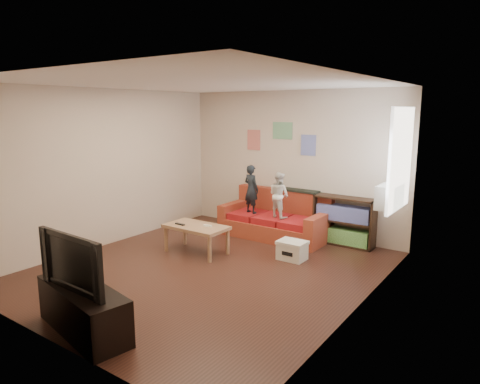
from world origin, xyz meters
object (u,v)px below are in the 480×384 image
Objects in this scene: sofa at (276,221)px; television at (80,260)px; child_a at (251,189)px; bookshelf at (344,223)px; coffee_table at (196,229)px; child_b at (279,195)px; file_box at (292,250)px; tv_stand at (83,310)px.

sofa is 4.28m from television.
child_a is 1.80m from bookshelf.
coffee_table is (-0.59, -1.60, 0.11)m from sofa.
child_b reaches higher than coffee_table.
sofa is at bearing -33.11° from child_b.
file_box is 0.33× the size of tv_stand.
bookshelf reaches higher than coffee_table.
file_box is (0.87, -0.97, -0.14)m from sofa.
bookshelf is at bearing 73.00° from file_box.
sofa is 1.31m from file_box.
television is (0.00, 0.00, 0.55)m from tv_stand.
bookshelf is (1.09, 0.40, -0.45)m from child_b.
file_box is 0.42× the size of television.
child_b is at bearing -48.69° from sofa.
sofa is at bearing 102.50° from tv_stand.
child_a is at bearing 84.56° from coffee_table.
sofa is 0.58m from child_b.
child_a is 1.51m from coffee_table.
coffee_table is 2.58m from bookshelf.
tv_stand is at bearing 105.24° from child_b.
child_a is 0.60m from child_b.
sofa is at bearing -147.62° from child_a.
television is at bearing -88.33° from sofa.
sofa reaches higher than coffee_table.
child_b reaches higher than television.
bookshelf is at bearing 10.63° from sofa.
child_a is 1.70m from file_box.
file_box is (-0.37, -1.20, -0.23)m from bookshelf.
child_b is at bearing -159.79° from bookshelf.
television reaches higher than coffee_table.
coffee_table is at bearing 115.86° from tv_stand.
child_a is at bearing 100.07° from television.
child_b is 0.79× the size of coffee_table.
television is (0.71, -2.65, 0.40)m from coffee_table.
file_box is at bearing 160.55° from child_a.
child_b is at bearing 100.49° from tv_stand.
coffee_table is (-0.14, -1.43, -0.47)m from child_a.
child_a is 0.87× the size of television.
bookshelf reaches higher than tv_stand.
bookshelf is 1.28m from file_box.
bookshelf is (1.69, 0.40, -0.49)m from child_a.
file_box is at bearing 79.27° from television.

